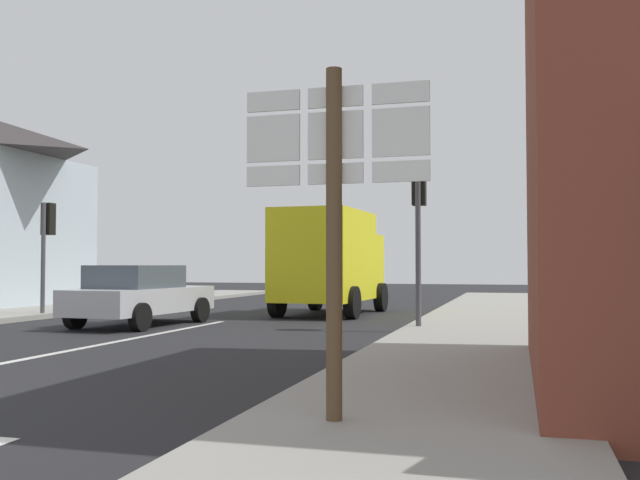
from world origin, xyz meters
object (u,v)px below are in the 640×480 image
traffic_light_near_right (419,208)px  sedan_far (140,294)px  delivery_truck (330,259)px  route_sign_post (335,205)px  traffic_light_near_left (47,233)px

traffic_light_near_right → sedan_far: bearing=-177.7°
sedan_far → delivery_truck: delivery_truck is taller
route_sign_post → traffic_light_near_right: 9.75m
route_sign_post → traffic_light_near_right: traffic_light_near_right is taller
delivery_truck → traffic_light_near_right: size_ratio=1.37×
delivery_truck → traffic_light_near_right: (3.29, -4.66, 1.09)m
traffic_light_near_left → traffic_light_near_right: 10.73m
delivery_truck → route_sign_post: route_sign_post is taller
delivery_truck → traffic_light_near_right: traffic_light_near_right is taller
sedan_far → delivery_truck: bearing=54.8°
sedan_far → delivery_truck: size_ratio=0.85×
delivery_truck → route_sign_post: 14.87m
sedan_far → traffic_light_near_left: bearing=157.4°
traffic_light_near_left → route_sign_post: bearing=-44.5°
sedan_far → traffic_light_near_left: traffic_light_near_left is taller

